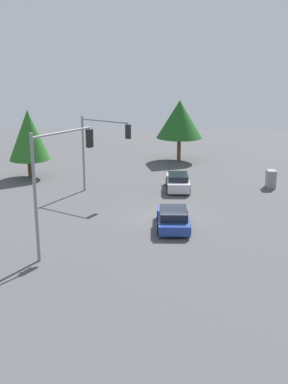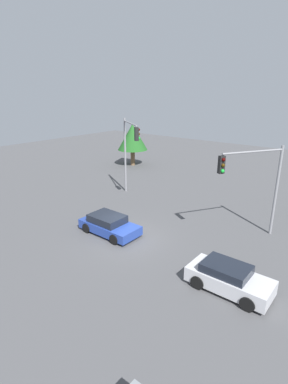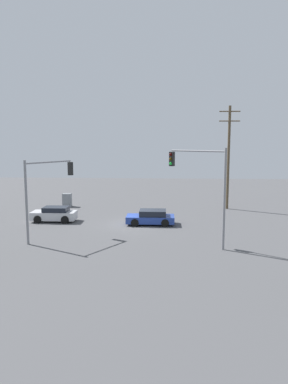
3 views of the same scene
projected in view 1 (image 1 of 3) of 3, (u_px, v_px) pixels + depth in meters
name	position (u px, v px, depth m)	size (l,w,h in m)	color
ground_plane	(169.00, 221.00, 32.12)	(80.00, 80.00, 0.00)	#4C4C4F
sedan_blue	(173.00, 218.00, 30.67)	(4.24, 2.06, 1.30)	#233D93
sedan_silver	(178.00, 182.00, 39.23)	(4.03, 1.89, 1.36)	silver
traffic_signal_main	(101.00, 142.00, 37.13)	(2.58, 4.02, 6.06)	gray
traffic_signal_cross	(57.00, 169.00, 25.94)	(3.81, 2.77, 6.95)	gray
electrical_cabinet	(271.00, 179.00, 39.88)	(0.96, 0.70, 1.47)	gray
tree_right	(180.00, 119.00, 48.91)	(4.70, 4.70, 6.22)	brown
tree_behind	(29.00, 135.00, 42.19)	(3.62, 3.62, 6.06)	#4C3823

